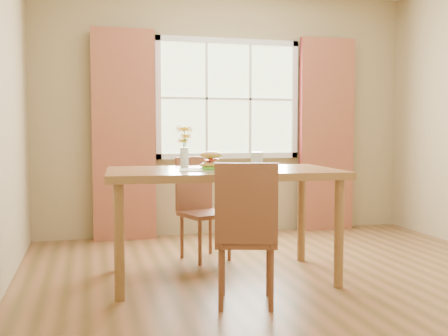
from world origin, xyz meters
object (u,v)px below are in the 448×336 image
croissant_sandwich (211,160)px  flower_vase (184,143)px  water_glass (257,161)px  chair_far (201,203)px  dining_table (223,181)px  chair_near (246,228)px

croissant_sandwich → flower_vase: size_ratio=0.59×
water_glass → chair_far: bearing=106.8°
dining_table → water_glass: (0.23, -0.15, 0.15)m
water_glass → croissant_sandwich: bearing=171.0°
dining_table → flower_vase: (-0.26, 0.22, 0.29)m
croissant_sandwich → flower_vase: 0.37m
water_glass → chair_near: bearing=-114.5°
dining_table → chair_far: (-0.03, 0.69, -0.26)m
chair_far → croissant_sandwich: (-0.09, -0.79, 0.43)m
flower_vase → chair_near: bearing=-75.7°
chair_far → water_glass: 0.98m
chair_far → croissant_sandwich: bearing=-116.4°
chair_near → flower_vase: (-0.23, 0.92, 0.53)m
chair_far → water_glass: water_glass is taller
dining_table → chair_far: bearing=95.6°
croissant_sandwich → chair_far: bearing=102.3°
croissant_sandwich → flower_vase: flower_vase is taller
dining_table → flower_vase: size_ratio=5.38×
chair_far → water_glass: size_ratio=6.71×
croissant_sandwich → water_glass: (0.34, -0.05, -0.01)m
chair_near → flower_vase: flower_vase is taller
dining_table → croissant_sandwich: bearing=-136.4°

